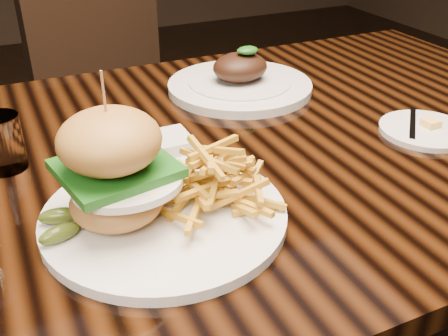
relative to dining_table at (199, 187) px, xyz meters
name	(u,v)px	position (x,y,z in m)	size (l,w,h in m)	color
dining_table	(199,187)	(0.00, 0.00, 0.00)	(1.60, 0.90, 0.75)	black
burger_plate	(159,184)	(-0.12, -0.17, 0.13)	(0.33, 0.32, 0.21)	silver
side_saucer	(425,130)	(0.39, -0.12, 0.08)	(0.16, 0.16, 0.02)	silver
ramekin	(167,146)	(-0.06, 0.00, 0.09)	(0.07, 0.07, 0.03)	silver
water_tumbler	(2,143)	(-0.30, 0.06, 0.12)	(0.06, 0.06, 0.09)	white
far_dish	(240,82)	(0.18, 0.21, 0.09)	(0.30, 0.30, 0.10)	silver
chair_far	(117,87)	(0.07, 0.89, -0.13)	(0.56, 0.56, 0.95)	black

